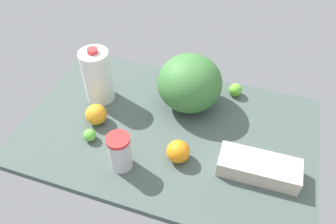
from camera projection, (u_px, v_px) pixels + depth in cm
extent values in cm
cube|color=#42514C|center=(168.00, 131.00, 137.23)|extent=(120.00, 76.00, 3.00)
ellipsoid|color=#3A7435|center=(190.00, 83.00, 138.27)|extent=(27.46, 27.46, 24.05)
cylinder|color=white|center=(97.00, 76.00, 141.31)|extent=(12.54, 12.54, 24.36)
cylinder|color=red|center=(92.00, 51.00, 132.00)|extent=(4.39, 4.39, 1.80)
cube|color=#BEB09D|center=(259.00, 168.00, 118.38)|extent=(29.40, 12.36, 6.91)
cylinder|color=silver|center=(120.00, 153.00, 118.37)|extent=(8.35, 8.35, 14.15)
cylinder|color=red|center=(118.00, 140.00, 112.83)|extent=(8.60, 8.60, 1.40)
sphere|color=orange|center=(178.00, 152.00, 122.28)|extent=(8.84, 8.84, 8.84)
sphere|color=orange|center=(96.00, 114.00, 135.84)|extent=(8.90, 8.90, 8.90)
sphere|color=#67BA33|center=(235.00, 90.00, 148.84)|extent=(6.00, 6.00, 6.00)
sphere|color=#60B53C|center=(90.00, 135.00, 130.39)|extent=(5.08, 5.08, 5.08)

